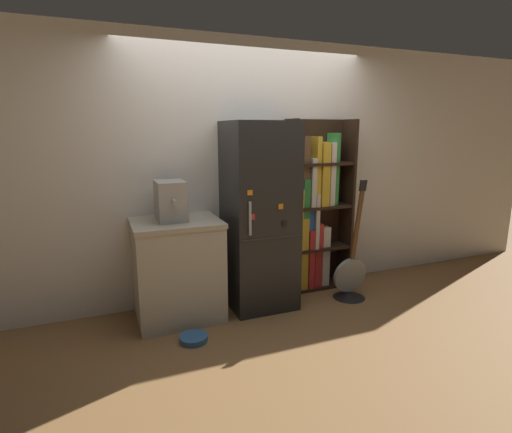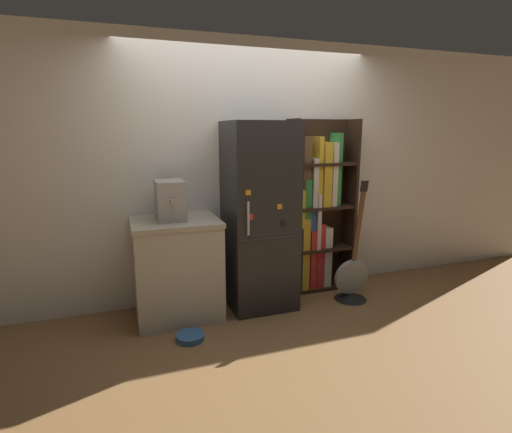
{
  "view_description": "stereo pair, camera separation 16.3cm",
  "coord_description": "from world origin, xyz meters",
  "px_view_note": "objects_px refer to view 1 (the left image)",
  "views": [
    {
      "loc": [
        -1.44,
        -3.34,
        1.72
      ],
      "look_at": [
        -0.03,
        0.15,
        0.9
      ],
      "focal_mm": 28.0,
      "sensor_mm": 36.0,
      "label": 1
    },
    {
      "loc": [
        -1.29,
        -3.4,
        1.72
      ],
      "look_at": [
        -0.03,
        0.15,
        0.9
      ],
      "focal_mm": 28.0,
      "sensor_mm": 36.0,
      "label": 2
    }
  ],
  "objects_px": {
    "espresso_machine": "(171,201)",
    "pet_bowl": "(194,338)",
    "refrigerator": "(259,216)",
    "bookshelf": "(312,213)",
    "guitar": "(350,282)"
  },
  "relations": [
    {
      "from": "refrigerator",
      "to": "pet_bowl",
      "type": "relative_size",
      "value": 7.61
    },
    {
      "from": "espresso_machine",
      "to": "pet_bowl",
      "type": "bearing_deg",
      "value": -84.28
    },
    {
      "from": "refrigerator",
      "to": "espresso_machine",
      "type": "height_order",
      "value": "refrigerator"
    },
    {
      "from": "refrigerator",
      "to": "guitar",
      "type": "xyz_separation_m",
      "value": [
        0.93,
        -0.23,
        -0.73
      ]
    },
    {
      "from": "bookshelf",
      "to": "guitar",
      "type": "xyz_separation_m",
      "value": [
        0.23,
        -0.41,
        -0.67
      ]
    },
    {
      "from": "espresso_machine",
      "to": "pet_bowl",
      "type": "distance_m",
      "value": 1.19
    },
    {
      "from": "refrigerator",
      "to": "pet_bowl",
      "type": "height_order",
      "value": "refrigerator"
    },
    {
      "from": "espresso_machine",
      "to": "pet_bowl",
      "type": "height_order",
      "value": "espresso_machine"
    },
    {
      "from": "pet_bowl",
      "to": "bookshelf",
      "type": "bearing_deg",
      "value": 24.35
    },
    {
      "from": "espresso_machine",
      "to": "guitar",
      "type": "distance_m",
      "value": 2.01
    },
    {
      "from": "refrigerator",
      "to": "pet_bowl",
      "type": "xyz_separation_m",
      "value": [
        -0.79,
        -0.49,
        -0.87
      ]
    },
    {
      "from": "espresso_machine",
      "to": "pet_bowl",
      "type": "relative_size",
      "value": 1.6
    },
    {
      "from": "bookshelf",
      "to": "pet_bowl",
      "type": "distance_m",
      "value": 1.83
    },
    {
      "from": "espresso_machine",
      "to": "pet_bowl",
      "type": "xyz_separation_m",
      "value": [
        0.05,
        -0.5,
        -1.08
      ]
    },
    {
      "from": "refrigerator",
      "to": "pet_bowl",
      "type": "bearing_deg",
      "value": -148.29
    }
  ]
}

